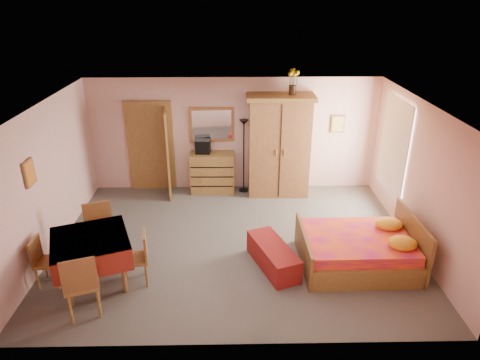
{
  "coord_description": "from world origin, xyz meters",
  "views": [
    {
      "loc": [
        -0.04,
        -6.81,
        4.31
      ],
      "look_at": [
        0.1,
        0.3,
        1.15
      ],
      "focal_mm": 32.0,
      "sensor_mm": 36.0,
      "label": 1
    }
  ],
  "objects_px": {
    "chair_west": "(49,261)",
    "chair_east": "(135,258)",
    "bed": "(358,242)",
    "bench": "(273,256)",
    "wall_mirror": "(212,125)",
    "chair_south": "(81,282)",
    "wardrobe": "(279,146)",
    "chest_of_drawers": "(213,172)",
    "stereo": "(203,146)",
    "chair_north": "(101,234)",
    "sunflower_vase": "(293,81)",
    "dining_table": "(93,260)",
    "floor_lamp": "(244,156)"
  },
  "relations": [
    {
      "from": "dining_table",
      "to": "chair_north",
      "type": "relative_size",
      "value": 1.11
    },
    {
      "from": "bed",
      "to": "chair_east",
      "type": "relative_size",
      "value": 2.16
    },
    {
      "from": "bed",
      "to": "chair_north",
      "type": "relative_size",
      "value": 1.87
    },
    {
      "from": "sunflower_vase",
      "to": "bed",
      "type": "relative_size",
      "value": 0.29
    },
    {
      "from": "chest_of_drawers",
      "to": "bench",
      "type": "relative_size",
      "value": 0.81
    },
    {
      "from": "stereo",
      "to": "chair_south",
      "type": "xyz_separation_m",
      "value": [
        -1.5,
        -4.12,
        -0.58
      ]
    },
    {
      "from": "bench",
      "to": "chair_south",
      "type": "xyz_separation_m",
      "value": [
        -2.84,
        -1.06,
        0.31
      ]
    },
    {
      "from": "chest_of_drawers",
      "to": "wardrobe",
      "type": "distance_m",
      "value": 1.65
    },
    {
      "from": "wall_mirror",
      "to": "chair_south",
      "type": "xyz_separation_m",
      "value": [
        -1.7,
        -4.3,
        -1.03
      ]
    },
    {
      "from": "sunflower_vase",
      "to": "chair_east",
      "type": "xyz_separation_m",
      "value": [
        -2.84,
        -3.29,
        -2.12
      ]
    },
    {
      "from": "wardrobe",
      "to": "sunflower_vase",
      "type": "xyz_separation_m",
      "value": [
        0.24,
        0.01,
        1.42
      ]
    },
    {
      "from": "sunflower_vase",
      "to": "bench",
      "type": "relative_size",
      "value": 0.45
    },
    {
      "from": "dining_table",
      "to": "chair_south",
      "type": "relative_size",
      "value": 1.1
    },
    {
      "from": "bed",
      "to": "chest_of_drawers",
      "type": "bearing_deg",
      "value": 129.94
    },
    {
      "from": "sunflower_vase",
      "to": "chair_north",
      "type": "bearing_deg",
      "value": -143.01
    },
    {
      "from": "chest_of_drawers",
      "to": "dining_table",
      "type": "xyz_separation_m",
      "value": [
        -1.76,
        -3.4,
        -0.05
      ]
    },
    {
      "from": "chair_west",
      "to": "chair_east",
      "type": "xyz_separation_m",
      "value": [
        1.35,
        0.02,
        0.03
      ]
    },
    {
      "from": "stereo",
      "to": "chair_north",
      "type": "bearing_deg",
      "value": -119.66
    },
    {
      "from": "chair_south",
      "to": "chair_east",
      "type": "relative_size",
      "value": 1.17
    },
    {
      "from": "wall_mirror",
      "to": "wardrobe",
      "type": "distance_m",
      "value": 1.59
    },
    {
      "from": "wall_mirror",
      "to": "bench",
      "type": "relative_size",
      "value": 0.82
    },
    {
      "from": "chair_south",
      "to": "stereo",
      "type": "bearing_deg",
      "value": 51.08
    },
    {
      "from": "wall_mirror",
      "to": "dining_table",
      "type": "distance_m",
      "value": 4.18
    },
    {
      "from": "wall_mirror",
      "to": "floor_lamp",
      "type": "bearing_deg",
      "value": -20.39
    },
    {
      "from": "floor_lamp",
      "to": "wardrobe",
      "type": "distance_m",
      "value": 0.84
    },
    {
      "from": "chair_west",
      "to": "chair_east",
      "type": "height_order",
      "value": "chair_east"
    },
    {
      "from": "dining_table",
      "to": "floor_lamp",
      "type": "bearing_deg",
      "value": 53.96
    },
    {
      "from": "wardrobe",
      "to": "chair_west",
      "type": "relative_size",
      "value": 2.78
    },
    {
      "from": "chair_east",
      "to": "chair_south",
      "type": "bearing_deg",
      "value": 127.84
    },
    {
      "from": "chest_of_drawers",
      "to": "bench",
      "type": "xyz_separation_m",
      "value": [
        1.13,
        -3.03,
        -0.26
      ]
    },
    {
      "from": "wall_mirror",
      "to": "sunflower_vase",
      "type": "height_order",
      "value": "sunflower_vase"
    },
    {
      "from": "wall_mirror",
      "to": "sunflower_vase",
      "type": "relative_size",
      "value": 1.84
    },
    {
      "from": "chair_west",
      "to": "chest_of_drawers",
      "type": "bearing_deg",
      "value": 144.76
    },
    {
      "from": "sunflower_vase",
      "to": "bed",
      "type": "distance_m",
      "value": 3.66
    },
    {
      "from": "stereo",
      "to": "chair_south",
      "type": "distance_m",
      "value": 4.42
    },
    {
      "from": "bed",
      "to": "bench",
      "type": "xyz_separation_m",
      "value": [
        -1.43,
        -0.05,
        -0.24
      ]
    },
    {
      "from": "dining_table",
      "to": "wall_mirror",
      "type": "bearing_deg",
      "value": 64.07
    },
    {
      "from": "wall_mirror",
      "to": "chair_south",
      "type": "height_order",
      "value": "wall_mirror"
    },
    {
      "from": "wall_mirror",
      "to": "chair_east",
      "type": "relative_size",
      "value": 1.15
    },
    {
      "from": "chest_of_drawers",
      "to": "wall_mirror",
      "type": "bearing_deg",
      "value": 90.77
    },
    {
      "from": "chest_of_drawers",
      "to": "chair_west",
      "type": "distance_m",
      "value": 4.2
    },
    {
      "from": "chest_of_drawers",
      "to": "chair_south",
      "type": "height_order",
      "value": "chair_south"
    },
    {
      "from": "chest_of_drawers",
      "to": "wardrobe",
      "type": "height_order",
      "value": "wardrobe"
    },
    {
      "from": "stereo",
      "to": "sunflower_vase",
      "type": "relative_size",
      "value": 0.6
    },
    {
      "from": "chair_north",
      "to": "chest_of_drawers",
      "type": "bearing_deg",
      "value": -144.53
    },
    {
      "from": "chair_south",
      "to": "bench",
      "type": "bearing_deg",
      "value": 1.61
    },
    {
      "from": "bed",
      "to": "sunflower_vase",
      "type": "bearing_deg",
      "value": 105.22
    },
    {
      "from": "bed",
      "to": "chair_west",
      "type": "bearing_deg",
      "value": -175.78
    },
    {
      "from": "wall_mirror",
      "to": "floor_lamp",
      "type": "height_order",
      "value": "wall_mirror"
    },
    {
      "from": "bed",
      "to": "chair_north",
      "type": "bearing_deg",
      "value": 176.53
    }
  ]
}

